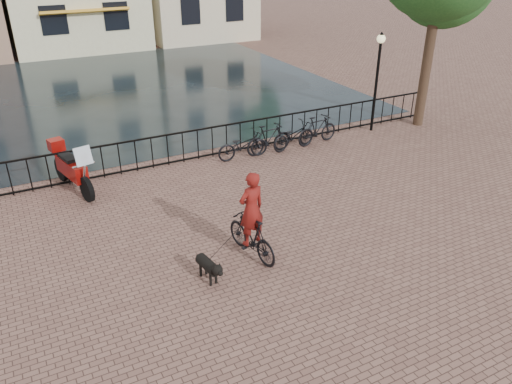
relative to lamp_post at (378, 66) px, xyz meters
name	(u,v)px	position (x,y,z in m)	size (l,w,h in m)	color
ground	(328,311)	(-7.20, -7.60, -2.38)	(100.00, 100.00, 0.00)	brown
canal_water	(115,91)	(-7.20, 9.70, -2.38)	(20.00, 20.00, 0.00)	black
railing	(183,147)	(-7.20, 0.40, -1.87)	(20.00, 0.05, 1.02)	black
lamp_post	(378,66)	(0.00, 0.00, 0.00)	(0.30, 0.30, 3.45)	black
cyclist	(251,220)	(-7.65, -5.26, -1.47)	(0.83, 1.81, 2.40)	black
dog	(208,268)	(-8.86, -5.64, -2.08)	(0.42, 0.92, 0.60)	black
motorcycle	(71,163)	(-10.62, -0.05, -1.56)	(1.07, 2.36, 1.64)	maroon
parked_bike_0	(243,145)	(-5.40, -0.20, -1.93)	(0.60, 1.72, 0.90)	black
parked_bike_1	(269,139)	(-4.45, -0.20, -1.88)	(0.47, 1.66, 1.00)	black
parked_bike_2	(294,136)	(-3.50, -0.20, -1.93)	(0.60, 1.72, 0.90)	black
parked_bike_3	(317,130)	(-2.55, -0.20, -1.88)	(0.47, 1.66, 1.00)	black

